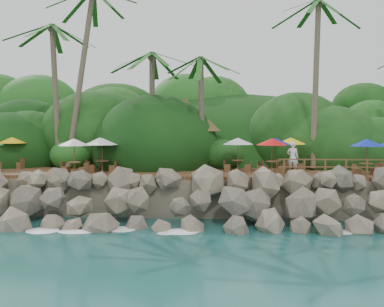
{
  "coord_description": "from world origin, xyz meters",
  "views": [
    {
      "loc": [
        1.75,
        -21.14,
        5.1
      ],
      "look_at": [
        0.0,
        6.0,
        3.4
      ],
      "focal_mm": 42.65,
      "sensor_mm": 36.0,
      "label": 1
    }
  ],
  "objects": [
    {
      "name": "foam_line",
      "position": [
        0.0,
        0.3,
        0.03
      ],
      "size": [
        25.2,
        0.8,
        0.06
      ],
      "color": "white",
      "rests_on": "ground"
    },
    {
      "name": "palapa",
      "position": [
        -0.72,
        9.85,
        5.79
      ],
      "size": [
        4.9,
        4.9,
        4.6
      ],
      "color": "brown",
      "rests_on": "ground"
    },
    {
      "name": "terrace",
      "position": [
        0.0,
        6.0,
        2.2
      ],
      "size": [
        26.0,
        5.0,
        0.2
      ],
      "primitive_type": "cube",
      "color": "brown",
      "rests_on": "land_base"
    },
    {
      "name": "railing",
      "position": [
        8.98,
        3.65,
        2.91
      ],
      "size": [
        8.3,
        0.1,
        1.0
      ],
      "color": "brown",
      "rests_on": "terrace"
    },
    {
      "name": "land_base",
      "position": [
        0.0,
        16.0,
        1.05
      ],
      "size": [
        32.0,
        25.2,
        2.1
      ],
      "primitive_type": "cube",
      "color": "gray",
      "rests_on": "ground"
    },
    {
      "name": "jungle_hill",
      "position": [
        0.0,
        23.5,
        0.0
      ],
      "size": [
        44.8,
        28.0,
        15.4
      ],
      "primitive_type": "ellipsoid",
      "color": "#143811",
      "rests_on": "ground"
    },
    {
      "name": "palms",
      "position": [
        0.57,
        8.67,
        11.37
      ],
      "size": [
        29.99,
        6.59,
        13.14
      ],
      "color": "brown",
      "rests_on": "ground"
    },
    {
      "name": "seawall",
      "position": [
        0.0,
        2.0,
        1.15
      ],
      "size": [
        29.0,
        4.0,
        2.3
      ],
      "primitive_type": null,
      "color": "gray",
      "rests_on": "ground"
    },
    {
      "name": "ground",
      "position": [
        0.0,
        0.0,
        0.0
      ],
      "size": [
        140.0,
        140.0,
        0.0
      ],
      "primitive_type": "plane",
      "color": "#19514F",
      "rests_on": "ground"
    },
    {
      "name": "waiter",
      "position": [
        5.88,
        5.51,
        3.22
      ],
      "size": [
        0.77,
        0.61,
        1.84
      ],
      "primitive_type": "imported",
      "rotation": [
        0.0,
        0.0,
        2.86
      ],
      "color": "white",
      "rests_on": "terrace"
    },
    {
      "name": "jungle_foliage",
      "position": [
        0.0,
        15.0,
        0.0
      ],
      "size": [
        44.0,
        16.0,
        12.0
      ],
      "primitive_type": null,
      "color": "#143811",
      "rests_on": "ground"
    },
    {
      "name": "dining_clusters",
      "position": [
        -0.13,
        5.81,
        3.99
      ],
      "size": [
        25.36,
        5.05,
        2.03
      ],
      "color": "brown",
      "rests_on": "terrace"
    }
  ]
}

